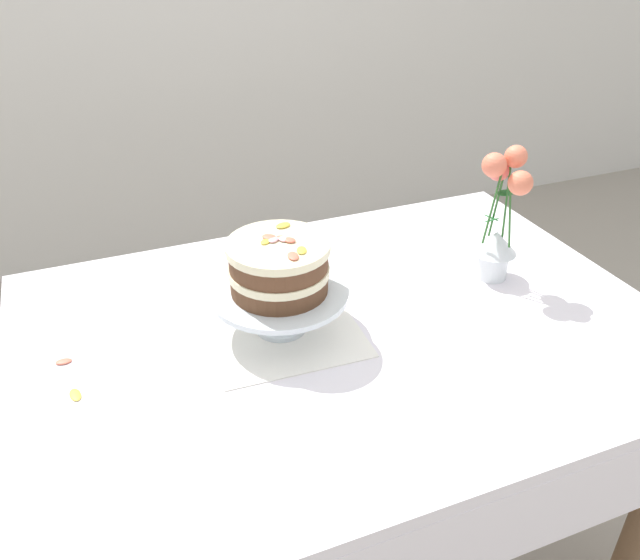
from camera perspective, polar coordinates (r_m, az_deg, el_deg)
The scene contains 8 objects.
ground_plane at distance 1.92m, azimuth 1.74°, elevation -22.37°, with size 12.00×12.00×0.00m, color #9E9384.
dining_table at distance 1.43m, azimuth 2.45°, elevation -7.32°, with size 1.40×1.00×0.74m.
linen_napkin at distance 1.38m, azimuth -3.50°, elevation -4.36°, with size 0.32×0.32×0.00m, color white.
cake_stand at distance 1.33m, azimuth -3.62°, elevation -1.50°, with size 0.29×0.29×0.10m.
layer_cake at distance 1.29m, azimuth -3.72°, elevation 1.23°, with size 0.21×0.21×0.12m.
flower_vase at distance 1.54m, azimuth 15.78°, elevation 5.17°, with size 0.12×0.12×0.33m.
loose_petal_0 at distance 1.29m, azimuth -21.11°, elevation -9.58°, with size 0.04×0.02×0.00m, color yellow.
loose_petal_1 at distance 1.38m, azimuth -22.02°, elevation -6.79°, with size 0.03×0.02×0.01m, color #E56B51.
Camera 1 is at (-0.47, -1.03, 1.54)m, focal length 35.66 mm.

